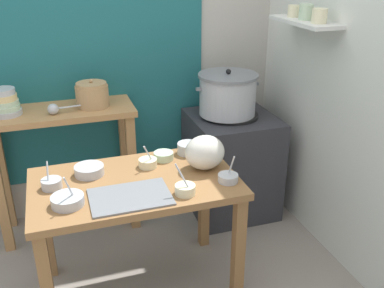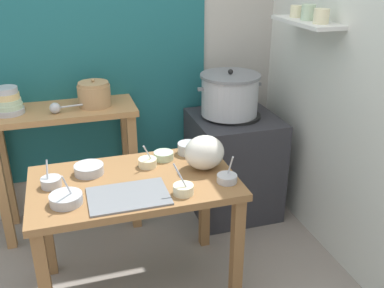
% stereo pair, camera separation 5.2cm
% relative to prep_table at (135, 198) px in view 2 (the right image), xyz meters
% --- Properties ---
extents(wall_back, '(4.40, 0.12, 2.60)m').
position_rel_prep_table_xyz_m(wall_back, '(0.00, 1.05, 0.69)').
color(wall_back, '#B2ADA3').
rests_on(wall_back, ground).
extents(wall_right, '(0.30, 3.20, 2.60)m').
position_rel_prep_table_xyz_m(wall_right, '(1.32, 0.15, 0.69)').
color(wall_right, silver).
rests_on(wall_right, ground).
extents(prep_table, '(1.10, 0.66, 0.72)m').
position_rel_prep_table_xyz_m(prep_table, '(0.00, 0.00, 0.00)').
color(prep_table, olive).
rests_on(prep_table, ground).
extents(back_shelf_table, '(0.96, 0.40, 0.90)m').
position_rel_prep_table_xyz_m(back_shelf_table, '(-0.33, 0.78, 0.07)').
color(back_shelf_table, '#B27F4C').
rests_on(back_shelf_table, ground).
extents(stove_block, '(0.60, 0.61, 0.78)m').
position_rel_prep_table_xyz_m(stove_block, '(0.85, 0.65, -0.23)').
color(stove_block, '#2D2D33').
rests_on(stove_block, ground).
extents(steamer_pot, '(0.47, 0.42, 0.33)m').
position_rel_prep_table_xyz_m(steamer_pot, '(0.81, 0.67, 0.32)').
color(steamer_pot, '#B7BABF').
rests_on(steamer_pot, stove_block).
extents(clay_pot, '(0.22, 0.22, 0.19)m').
position_rel_prep_table_xyz_m(clay_pot, '(-0.11, 0.78, 0.37)').
color(clay_pot, tan).
rests_on(clay_pot, back_shelf_table).
extents(bowl_stack_enamel, '(0.19, 0.19, 0.17)m').
position_rel_prep_table_xyz_m(bowl_stack_enamel, '(-0.65, 0.78, 0.37)').
color(bowl_stack_enamel, '#B7BABF').
rests_on(bowl_stack_enamel, back_shelf_table).
extents(ladle, '(0.27, 0.07, 0.07)m').
position_rel_prep_table_xyz_m(ladle, '(-0.36, 0.70, 0.33)').
color(ladle, '#B7BABF').
rests_on(ladle, back_shelf_table).
extents(serving_tray, '(0.40, 0.28, 0.01)m').
position_rel_prep_table_xyz_m(serving_tray, '(-0.06, -0.17, 0.12)').
color(serving_tray, slate).
rests_on(serving_tray, prep_table).
extents(plastic_bag, '(0.23, 0.19, 0.20)m').
position_rel_prep_table_xyz_m(plastic_bag, '(0.41, 0.02, 0.21)').
color(plastic_bag, silver).
rests_on(plastic_bag, prep_table).
extents(prep_bowl_0, '(0.13, 0.13, 0.07)m').
position_rel_prep_table_xyz_m(prep_bowl_0, '(0.38, 0.24, 0.15)').
color(prep_bowl_0, '#B7BABF').
rests_on(prep_bowl_0, prep_table).
extents(prep_bowl_1, '(0.12, 0.12, 0.05)m').
position_rel_prep_table_xyz_m(prep_bowl_1, '(0.22, 0.21, 0.14)').
color(prep_bowl_1, '#B7D1AD').
rests_on(prep_bowl_1, prep_table).
extents(prep_bowl_2, '(0.11, 0.11, 0.14)m').
position_rel_prep_table_xyz_m(prep_bowl_2, '(0.11, 0.14, 0.14)').
color(prep_bowl_2, beige).
rests_on(prep_bowl_2, prep_table).
extents(prep_bowl_3, '(0.16, 0.16, 0.05)m').
position_rel_prep_table_xyz_m(prep_bowl_3, '(-0.22, 0.15, 0.14)').
color(prep_bowl_3, '#B7BABF').
rests_on(prep_bowl_3, prep_table).
extents(prep_bowl_4, '(0.16, 0.16, 0.17)m').
position_rel_prep_table_xyz_m(prep_bowl_4, '(-0.35, -0.14, 0.14)').
color(prep_bowl_4, '#B7BABF').
rests_on(prep_bowl_4, prep_table).
extents(prep_bowl_5, '(0.11, 0.11, 0.14)m').
position_rel_prep_table_xyz_m(prep_bowl_5, '(-0.42, 0.05, 0.14)').
color(prep_bowl_5, '#B7BABF').
rests_on(prep_bowl_5, prep_table).
extents(prep_bowl_6, '(0.10, 0.10, 0.17)m').
position_rel_prep_table_xyz_m(prep_bowl_6, '(0.22, -0.22, 0.14)').
color(prep_bowl_6, beige).
rests_on(prep_bowl_6, prep_table).
extents(prep_bowl_7, '(0.11, 0.11, 0.17)m').
position_rel_prep_table_xyz_m(prep_bowl_7, '(0.47, -0.17, 0.14)').
color(prep_bowl_7, '#B7BABF').
rests_on(prep_bowl_7, prep_table).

